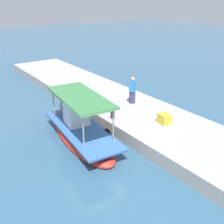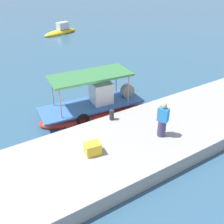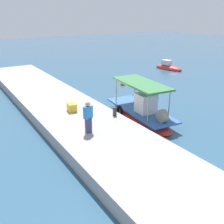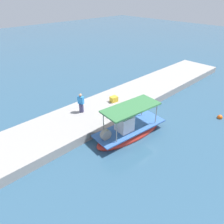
% 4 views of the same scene
% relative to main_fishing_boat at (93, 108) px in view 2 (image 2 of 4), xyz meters
% --- Properties ---
extents(ground_plane, '(120.00, 120.00, 0.00)m').
position_rel_main_fishing_boat_xyz_m(ground_plane, '(-1.41, 0.05, -0.45)').
color(ground_plane, '#315772').
extents(dock_quay, '(36.00, 4.76, 0.72)m').
position_rel_main_fishing_boat_xyz_m(dock_quay, '(-1.41, -3.98, -0.09)').
color(dock_quay, '#9F9B97').
rests_on(dock_quay, ground_plane).
extents(main_fishing_boat, '(6.42, 2.65, 2.88)m').
position_rel_main_fishing_boat_xyz_m(main_fishing_boat, '(0.00, 0.00, 0.00)').
color(main_fishing_boat, red).
rests_on(main_fishing_boat, ground_plane).
extents(fisherman_near_bollard, '(0.50, 0.56, 1.73)m').
position_rel_main_fishing_boat_xyz_m(fisherman_near_bollard, '(1.20, -4.54, 1.05)').
color(fisherman_near_bollard, '#3C3B60').
rests_on(fisherman_near_bollard, dock_quay).
extents(mooring_bollard, '(0.24, 0.24, 0.55)m').
position_rel_main_fishing_boat_xyz_m(mooring_bollard, '(-0.01, -2.07, 0.54)').
color(mooring_bollard, '#2D2D33').
rests_on(mooring_bollard, dock_quay).
extents(cargo_crate, '(0.74, 0.63, 0.52)m').
position_rel_main_fishing_boat_xyz_m(cargo_crate, '(-2.19, -3.98, 0.53)').
color(cargo_crate, gold).
rests_on(cargo_crate, dock_quay).
extents(moored_boat_mid, '(4.89, 2.64, 1.57)m').
position_rel_main_fishing_boat_xyz_m(moored_boat_mid, '(6.11, 19.37, -0.19)').
color(moored_boat_mid, gold).
rests_on(moored_boat_mid, ground_plane).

